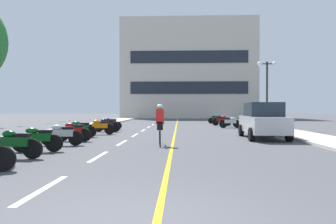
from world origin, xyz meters
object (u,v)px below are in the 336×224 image
Objects in this scene: parked_car_near at (263,120)px; motorcycle_12 at (221,120)px; street_lamp_mid at (267,79)px; motorcycle_6 at (100,126)px; motorcycle_8 at (110,123)px; motorcycle_7 at (107,125)px; motorcycle_9 at (230,122)px; motorcycle_10 at (230,121)px; motorcycle_4 at (73,131)px; motorcycle_11 at (222,120)px; motorcycle_5 at (80,128)px; motorcycle_13 at (217,119)px; motorcycle_2 at (37,138)px; cyclist_rider at (160,124)px; motorcycle_3 at (62,134)px; motorcycle_1 at (15,143)px.

parked_car_near reaches higher than motorcycle_12.
street_lamp_mid is 8.42m from parked_car_near.
motorcycle_8 is at bearing 94.56° from motorcycle_6.
motorcycle_7 and motorcycle_9 have the same top height.
motorcycle_8 is 9.96m from motorcycle_10.
motorcycle_11 is at bearing 57.96° from motorcycle_4.
motorcycle_8 and motorcycle_9 have the same top height.
motorcycle_5 is 18.15m from motorcycle_13.
street_lamp_mid reaches higher than motorcycle_2.
parked_car_near reaches higher than cyclist_rider.
motorcycle_13 is at bearing 76.67° from cyclist_rider.
motorcycle_8 is 1.00× the size of motorcycle_12.
motorcycle_6 and motorcycle_11 have the same top height.
motorcycle_12 is at bearing 63.30° from motorcycle_3.
motorcycle_3 is 21.19m from motorcycle_13.
motorcycle_7 is (-11.22, -3.43, -3.26)m from street_lamp_mid.
motorcycle_12 is (8.92, 19.37, 0.00)m from motorcycle_2.
motorcycle_10 is at bearing 90.39° from parked_car_near.
motorcycle_5 and motorcycle_9 have the same top height.
cyclist_rider is (-4.76, -11.75, 0.41)m from motorcycle_9.
motorcycle_13 is (8.55, 19.39, 0.00)m from motorcycle_3.
motorcycle_1 and motorcycle_13 have the same top height.
motorcycle_11 is (8.56, 15.45, 0.00)m from motorcycle_3.
motorcycle_2 is 4.64m from cyclist_rider.
street_lamp_mid reaches higher than motorcycle_5.
cyclist_rider is at bearing -103.33° from motorcycle_13.
parked_car_near is at bearing -33.47° from motorcycle_8.
motorcycle_4 is 4.35m from cyclist_rider.
motorcycle_6 is (0.14, 5.50, 0.00)m from motorcycle_3.
motorcycle_7 is 11.59m from motorcycle_11.
motorcycle_4 is 1.00× the size of motorcycle_10.
motorcycle_6 and motorcycle_12 have the same top height.
motorcycle_5 and motorcycle_8 have the same top height.
motorcycle_6 is (0.29, 8.83, 0.00)m from motorcycle_1.
motorcycle_2 is at bearing -90.70° from motorcycle_4.
motorcycle_10 is 1.00× the size of motorcycle_12.
motorcycle_3 is at bearing 87.45° from motorcycle_1.
motorcycle_10 is 1.01× the size of motorcycle_11.
street_lamp_mid is 15.09m from motorcycle_4.
motorcycle_1 is 1.00× the size of motorcycle_7.
motorcycle_2 is 1.00× the size of motorcycle_12.
motorcycle_6 and motorcycle_13 have the same top height.
cyclist_rider is (3.86, -5.32, 0.41)m from motorcycle_6.
motorcycle_2 is 1.01× the size of motorcycle_11.
street_lamp_mid reaches higher than motorcycle_10.
motorcycle_1 and motorcycle_2 have the same top height.
motorcycle_4 is (-11.39, -9.36, -3.26)m from street_lamp_mid.
motorcycle_6 is 0.96× the size of cyclist_rider.
motorcycle_3 is at bearing -135.79° from street_lamp_mid.
motorcycle_6 and motorcycle_8 have the same top height.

